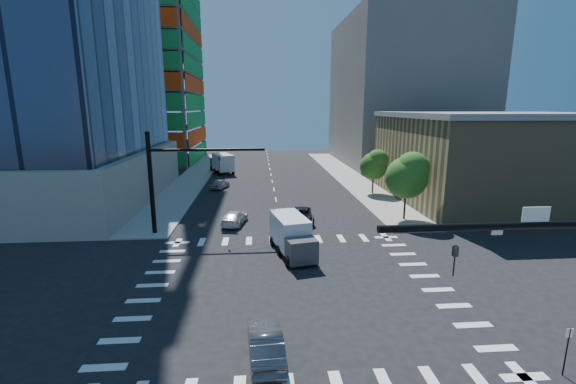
{
  "coord_description": "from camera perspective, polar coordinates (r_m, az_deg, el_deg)",
  "views": [
    {
      "loc": [
        -2.07,
        -22.38,
        11.16
      ],
      "look_at": [
        0.27,
        8.0,
        4.45
      ],
      "focal_mm": 24.0,
      "sensor_mm": 36.0,
      "label": 1
    }
  ],
  "objects": [
    {
      "name": "box_truck_near",
      "position": [
        29.7,
        0.73,
        -7.0
      ],
      "size": [
        3.45,
        5.89,
        2.9
      ],
      "rotation": [
        0.0,
        0.0,
        0.21
      ],
      "color": "black",
      "rests_on": "ground"
    },
    {
      "name": "sidewalk_nw",
      "position": [
        64.21,
        -13.7,
        2.13
      ],
      "size": [
        5.0,
        60.0,
        0.15
      ],
      "primitive_type": "cube",
      "color": "gray",
      "rests_on": "ground"
    },
    {
      "name": "ground",
      "position": [
        25.09,
        0.81,
        -13.98
      ],
      "size": [
        160.0,
        160.0,
        0.0
      ],
      "primitive_type": "plane",
      "color": "black",
      "rests_on": "ground"
    },
    {
      "name": "tree_south",
      "position": [
        39.68,
        17.41,
        2.47
      ],
      "size": [
        4.16,
        4.16,
        6.82
      ],
      "color": "#382316",
      "rests_on": "sidewalk_ne"
    },
    {
      "name": "sidewalk_ne",
      "position": [
        65.01,
        8.61,
        2.47
      ],
      "size": [
        5.0,
        60.0,
        0.15
      ],
      "primitive_type": "cube",
      "color": "gray",
      "rests_on": "ground"
    },
    {
      "name": "road_markings",
      "position": [
        25.09,
        0.81,
        -13.97
      ],
      "size": [
        20.0,
        20.0,
        0.01
      ],
      "primitive_type": "cube",
      "color": "silver",
      "rests_on": "ground"
    },
    {
      "name": "bg_building_ne",
      "position": [
        82.71,
        16.67,
        13.89
      ],
      "size": [
        24.0,
        30.0,
        28.0
      ],
      "primitive_type": "cube",
      "color": "#66605C",
      "rests_on": "ground"
    },
    {
      "name": "commercial_building",
      "position": [
        52.31,
        26.88,
        4.67
      ],
      "size": [
        20.5,
        22.5,
        10.6
      ],
      "color": "#8C7B51",
      "rests_on": "ground"
    },
    {
      "name": "signal_mast_nw",
      "position": [
        35.25,
        -17.37,
        2.61
      ],
      "size": [
        10.2,
        0.4,
        9.0
      ],
      "color": "black",
      "rests_on": "sidewalk_nw"
    },
    {
      "name": "tree_north",
      "position": [
        51.06,
        12.75,
        4.05
      ],
      "size": [
        3.54,
        3.52,
        5.78
      ],
      "color": "#382316",
      "rests_on": "sidewalk_ne"
    },
    {
      "name": "no_parking_sign",
      "position": [
        20.92,
        36.03,
        -18.0
      ],
      "size": [
        0.3,
        0.06,
        2.2
      ],
      "color": "black",
      "rests_on": "ground"
    },
    {
      "name": "car_sb_cross",
      "position": [
        18.72,
        -3.35,
        -21.53
      ],
      "size": [
        1.76,
        4.37,
        1.41
      ],
      "primitive_type": "imported",
      "rotation": [
        0.0,
        0.0,
        3.21
      ],
      "color": "#494A4E",
      "rests_on": "ground"
    },
    {
      "name": "car_nb_far",
      "position": [
        38.28,
        1.97,
        -3.46
      ],
      "size": [
        2.46,
        5.0,
        1.37
      ],
      "primitive_type": "imported",
      "rotation": [
        0.0,
        0.0,
        -0.04
      ],
      "color": "black",
      "rests_on": "ground"
    },
    {
      "name": "car_sb_near",
      "position": [
        37.91,
        -7.95,
        -3.78
      ],
      "size": [
        2.72,
        4.81,
        1.32
      ],
      "primitive_type": "imported",
      "rotation": [
        0.0,
        0.0,
        2.94
      ],
      "color": "silver",
      "rests_on": "ground"
    },
    {
      "name": "box_truck_far",
      "position": [
        67.99,
        -9.82,
        4.07
      ],
      "size": [
        4.82,
        6.97,
        3.36
      ],
      "rotation": [
        0.0,
        0.0,
        3.5
      ],
      "color": "black",
      "rests_on": "ground"
    },
    {
      "name": "construction_building",
      "position": [
        89.06,
        -22.34,
        20.24
      ],
      "size": [
        25.16,
        34.5,
        70.6
      ],
      "color": "slate",
      "rests_on": "ground"
    },
    {
      "name": "car_sb_mid",
      "position": [
        54.77,
        -10.08,
        1.21
      ],
      "size": [
        2.82,
        4.36,
        1.38
      ],
      "primitive_type": "imported",
      "rotation": [
        0.0,
        0.0,
        2.82
      ],
      "color": "#A9ACB0",
      "rests_on": "ground"
    }
  ]
}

